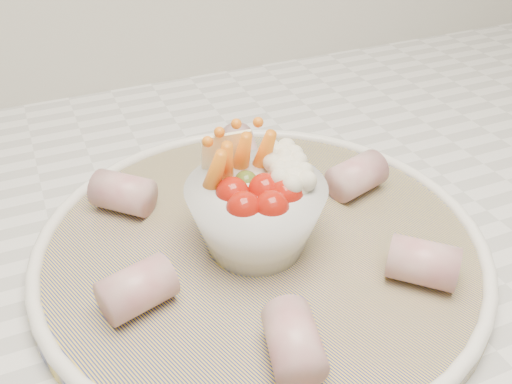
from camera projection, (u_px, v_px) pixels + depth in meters
name	position (u px, v px, depth m)	size (l,w,h in m)	color
serving_platter	(261.00, 245.00, 0.50)	(0.50, 0.50, 0.02)	navy
veggie_bowl	(257.00, 208.00, 0.47)	(0.12, 0.12, 0.10)	white
cured_meat_rolls	(261.00, 225.00, 0.49)	(0.29, 0.31, 0.04)	#AB4E59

